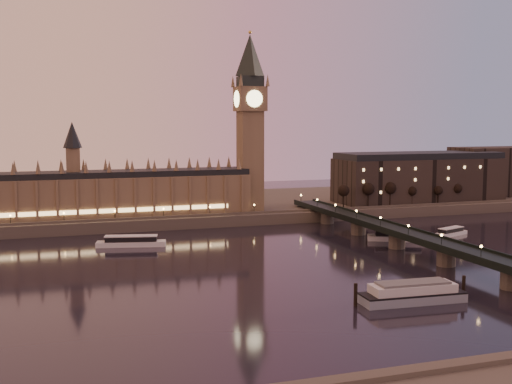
% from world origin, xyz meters
% --- Properties ---
extents(ground, '(700.00, 700.00, 0.00)m').
position_xyz_m(ground, '(0.00, 0.00, 0.00)').
color(ground, black).
rests_on(ground, ground).
extents(far_embankment, '(560.00, 130.00, 6.00)m').
position_xyz_m(far_embankment, '(30.00, 165.00, 3.00)').
color(far_embankment, '#423D35').
rests_on(far_embankment, ground).
extents(palace_of_westminster, '(180.00, 26.62, 52.00)m').
position_xyz_m(palace_of_westminster, '(-40.12, 120.99, 21.71)').
color(palace_of_westminster, brown).
rests_on(palace_of_westminster, ground).
extents(big_ben, '(17.68, 17.68, 104.00)m').
position_xyz_m(big_ben, '(53.99, 120.99, 63.95)').
color(big_ben, brown).
rests_on(big_ben, ground).
extents(westminster_bridge, '(13.20, 260.00, 15.30)m').
position_xyz_m(westminster_bridge, '(91.61, 0.00, 5.52)').
color(westminster_bridge, black).
rests_on(westminster_bridge, ground).
extents(city_block, '(155.00, 45.00, 34.00)m').
position_xyz_m(city_block, '(194.94, 130.93, 22.24)').
color(city_block, black).
rests_on(city_block, ground).
extents(bare_tree_0, '(6.33, 6.33, 12.88)m').
position_xyz_m(bare_tree_0, '(110.39, 109.00, 15.62)').
color(bare_tree_0, black).
rests_on(bare_tree_0, ground).
extents(bare_tree_1, '(6.33, 6.33, 12.88)m').
position_xyz_m(bare_tree_1, '(126.12, 109.00, 15.62)').
color(bare_tree_1, black).
rests_on(bare_tree_1, ground).
extents(bare_tree_2, '(6.33, 6.33, 12.88)m').
position_xyz_m(bare_tree_2, '(141.84, 109.00, 15.62)').
color(bare_tree_2, black).
rests_on(bare_tree_2, ground).
extents(bare_tree_3, '(6.33, 6.33, 12.88)m').
position_xyz_m(bare_tree_3, '(157.56, 109.00, 15.62)').
color(bare_tree_3, black).
rests_on(bare_tree_3, ground).
extents(bare_tree_4, '(6.33, 6.33, 12.88)m').
position_xyz_m(bare_tree_4, '(173.29, 109.00, 15.62)').
color(bare_tree_4, black).
rests_on(bare_tree_4, ground).
extents(bare_tree_5, '(6.33, 6.33, 12.88)m').
position_xyz_m(bare_tree_5, '(189.01, 109.00, 15.62)').
color(bare_tree_5, black).
rests_on(bare_tree_5, ground).
extents(cruise_boat_a, '(32.74, 13.85, 5.12)m').
position_xyz_m(cruise_boat_a, '(-23.52, 62.62, 2.26)').
color(cruise_boat_a, silver).
rests_on(cruise_boat_a, ground).
extents(cruise_boat_b, '(29.51, 19.59, 5.41)m').
position_xyz_m(cruise_boat_b, '(102.31, 35.27, 2.38)').
color(cruise_boat_b, silver).
rests_on(cruise_boat_b, ground).
extents(cruise_boat_c, '(21.62, 12.78, 4.19)m').
position_xyz_m(cruise_boat_c, '(135.58, 39.22, 1.85)').
color(cruise_boat_c, silver).
rests_on(cruise_boat_c, ground).
extents(moored_barge, '(39.88, 11.76, 7.32)m').
position_xyz_m(moored_barge, '(50.23, -60.57, 3.09)').
color(moored_barge, gray).
rests_on(moored_barge, ground).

